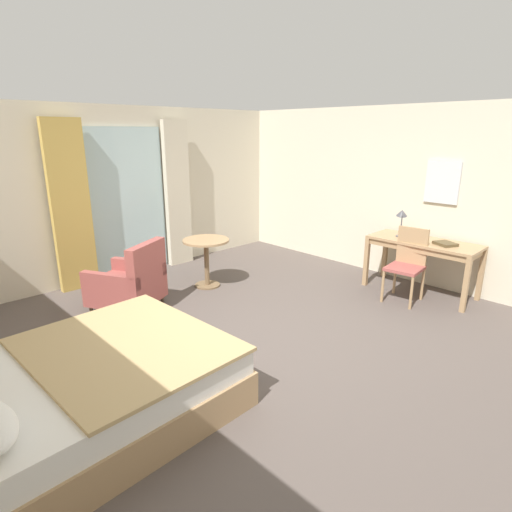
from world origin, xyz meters
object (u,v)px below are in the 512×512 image
at_px(desk_lamp, 402,216).
at_px(armchair_by_window, 130,283).
at_px(round_cafe_table, 206,252).
at_px(desk_chair, 408,261).
at_px(bed, 79,392).
at_px(writing_desk, 423,247).
at_px(closed_book, 445,244).

xyz_separation_m(desk_lamp, armchair_by_window, (-3.20, 1.93, -0.70)).
relative_size(armchair_by_window, round_cafe_table, 1.45).
distance_m(desk_chair, armchair_by_window, 3.62).
xyz_separation_m(desk_lamp, round_cafe_table, (-2.00, 1.90, -0.52)).
distance_m(desk_lamp, round_cafe_table, 2.81).
bearing_deg(desk_lamp, bed, 177.97).
height_order(writing_desk, armchair_by_window, armchair_by_window).
bearing_deg(closed_book, round_cafe_table, 151.55).
relative_size(bed, desk_chair, 2.30).
bearing_deg(desk_lamp, round_cafe_table, 136.46).
bearing_deg(armchair_by_window, desk_lamp, -31.02).
xyz_separation_m(bed, closed_book, (4.51, -0.82, 0.49)).
distance_m(bed, closed_book, 4.62).
relative_size(closed_book, round_cafe_table, 0.36).
relative_size(desk_chair, desk_lamp, 2.43).
distance_m(writing_desk, desk_lamp, 0.53).
bearing_deg(bed, desk_lamp, -2.03).
bearing_deg(round_cafe_table, desk_lamp, -43.54).
bearing_deg(desk_lamp, armchair_by_window, 148.98).
distance_m(bed, desk_lamp, 4.62).
distance_m(bed, writing_desk, 4.60).
relative_size(writing_desk, armchair_by_window, 1.43).
bearing_deg(writing_desk, desk_lamp, 88.90).
distance_m(desk_chair, round_cafe_table, 2.76).
bearing_deg(closed_book, desk_lamp, 110.39).
height_order(bed, closed_book, bed).
bearing_deg(bed, armchair_by_window, 52.46).
bearing_deg(bed, round_cafe_table, 34.29).
relative_size(desk_lamp, closed_book, 1.58).
bearing_deg(armchair_by_window, closed_book, -39.34).
bearing_deg(closed_book, writing_desk, 107.17).
bearing_deg(armchair_by_window, bed, -127.54).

